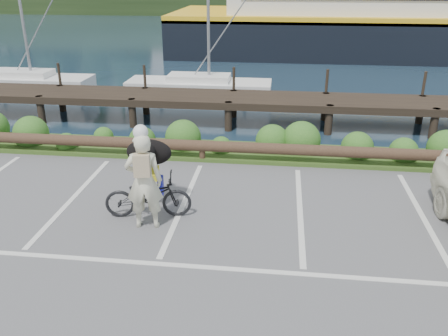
# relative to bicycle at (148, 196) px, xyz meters

# --- Properties ---
(ground) EXTENTS (72.00, 72.00, 0.00)m
(ground) POSITION_rel_bicycle_xyz_m (0.61, -1.34, -0.48)
(ground) COLOR #545457
(harbor_backdrop) EXTENTS (170.00, 160.00, 30.00)m
(harbor_backdrop) POSITION_rel_bicycle_xyz_m (1.00, 77.18, -0.48)
(harbor_backdrop) COLOR #172939
(harbor_backdrop) RESTS_ON ground
(vegetation_strip) EXTENTS (34.00, 1.60, 0.10)m
(vegetation_strip) POSITION_rel_bicycle_xyz_m (0.61, 3.96, -0.43)
(vegetation_strip) COLOR #3D5B21
(vegetation_strip) RESTS_ON ground
(log_rail) EXTENTS (32.00, 0.30, 0.60)m
(log_rail) POSITION_rel_bicycle_xyz_m (0.61, 3.26, -0.48)
(log_rail) COLOR #443021
(log_rail) RESTS_ON ground
(bicycle) EXTENTS (1.90, 0.91, 0.96)m
(bicycle) POSITION_rel_bicycle_xyz_m (0.00, 0.00, 0.00)
(bicycle) COLOR black
(bicycle) RESTS_ON ground
(cyclist) EXTENTS (0.80, 0.59, 2.02)m
(cyclist) POSITION_rel_bicycle_xyz_m (0.07, -0.42, 0.53)
(cyclist) COLOR beige
(cyclist) RESTS_ON ground
(dog) EXTENTS (0.64, 1.06, 0.57)m
(dog) POSITION_rel_bicycle_xyz_m (-0.09, 0.58, 0.77)
(dog) COLOR black
(dog) RESTS_ON bicycle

